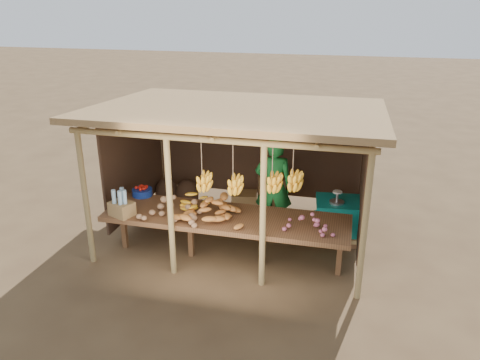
# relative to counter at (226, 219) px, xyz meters

# --- Properties ---
(ground) EXTENTS (60.00, 60.00, 0.00)m
(ground) POSITION_rel_counter_xyz_m (-0.00, 0.95, -0.74)
(ground) COLOR brown
(ground) RESTS_ON ground
(stall_structure) EXTENTS (4.70, 3.50, 2.43)m
(stall_structure) POSITION_rel_counter_xyz_m (0.05, 0.95, 1.18)
(stall_structure) COLOR #9E8451
(stall_structure) RESTS_ON ground
(counter) EXTENTS (3.90, 1.05, 0.80)m
(counter) POSITION_rel_counter_xyz_m (0.00, 0.00, 0.00)
(counter) COLOR brown
(counter) RESTS_ON ground
(potato_heap) EXTENTS (1.11, 0.82, 0.37)m
(potato_heap) POSITION_rel_counter_xyz_m (-0.83, -0.23, 0.24)
(potato_heap) COLOR #956E4D
(potato_heap) RESTS_ON counter
(sweet_potato_heap) EXTENTS (1.16, 0.75, 0.36)m
(sweet_potato_heap) POSITION_rel_counter_xyz_m (-0.20, -0.10, 0.24)
(sweet_potato_heap) COLOR #BE7330
(sweet_potato_heap) RESTS_ON counter
(onion_heap) EXTENTS (0.84, 0.63, 0.35)m
(onion_heap) POSITION_rel_counter_xyz_m (1.33, -0.16, 0.24)
(onion_heap) COLOR #BA5A75
(onion_heap) RESTS_ON counter
(banana_pile) EXTENTS (0.62, 0.51, 0.34)m
(banana_pile) POSITION_rel_counter_xyz_m (-0.54, 0.09, 0.23)
(banana_pile) COLOR yellow
(banana_pile) RESTS_ON counter
(tomato_basin) EXTENTS (0.35, 0.35, 0.18)m
(tomato_basin) POSITION_rel_counter_xyz_m (-1.63, 0.45, 0.14)
(tomato_basin) COLOR navy
(tomato_basin) RESTS_ON counter
(bottle_box) EXTENTS (0.44, 0.39, 0.45)m
(bottle_box) POSITION_rel_counter_xyz_m (-1.60, -0.37, 0.23)
(bottle_box) COLOR olive
(bottle_box) RESTS_ON counter
(vendor) EXTENTS (0.71, 0.50, 1.82)m
(vendor) POSITION_rel_counter_xyz_m (0.56, 1.14, 0.17)
(vendor) COLOR #18702D
(vendor) RESTS_ON ground
(tarp_crate) EXTENTS (0.89, 0.79, 0.98)m
(tarp_crate) POSITION_rel_counter_xyz_m (1.73, 1.14, -0.34)
(tarp_crate) COLOR brown
(tarp_crate) RESTS_ON ground
(carton_stack) EXTENTS (1.13, 0.52, 0.80)m
(carton_stack) POSITION_rel_counter_xyz_m (0.23, 1.87, -0.39)
(carton_stack) COLOR olive
(carton_stack) RESTS_ON ground
(burlap_sacks) EXTENTS (0.92, 0.48, 0.65)m
(burlap_sacks) POSITION_rel_counter_xyz_m (-1.59, 1.94, -0.45)
(burlap_sacks) COLOR #422C1F
(burlap_sacks) RESTS_ON ground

